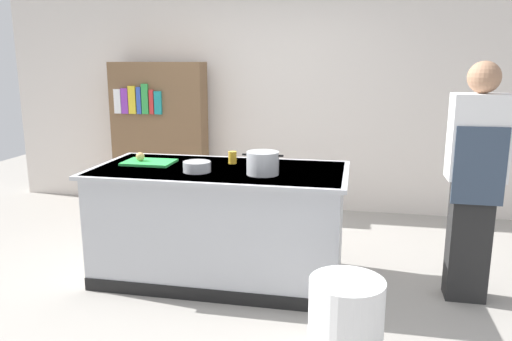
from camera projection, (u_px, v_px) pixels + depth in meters
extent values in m
plane|color=#9E9991|center=(221.00, 276.00, 4.07)|extent=(10.00, 10.00, 0.00)
cube|color=silver|center=(267.00, 80.00, 5.76)|extent=(6.40, 0.12, 3.00)
cube|color=#B7BABF|center=(220.00, 223.00, 3.98)|extent=(1.90, 0.90, 0.90)
cube|color=#B7BABF|center=(219.00, 170.00, 3.88)|extent=(1.98, 0.98, 0.03)
cube|color=black|center=(204.00, 295.00, 3.63)|extent=(1.90, 0.01, 0.10)
cube|color=green|center=(149.00, 162.00, 4.06)|extent=(0.40, 0.28, 0.02)
sphere|color=tan|center=(140.00, 157.00, 4.06)|extent=(0.07, 0.07, 0.07)
cylinder|color=#B7BABF|center=(263.00, 163.00, 3.66)|extent=(0.24, 0.24, 0.17)
cube|color=black|center=(245.00, 154.00, 3.67)|extent=(0.04, 0.02, 0.01)
cube|color=black|center=(281.00, 156.00, 3.62)|extent=(0.04, 0.02, 0.01)
cylinder|color=#B7BABF|center=(197.00, 167.00, 3.75)|extent=(0.21, 0.21, 0.08)
cylinder|color=yellow|center=(233.00, 157.00, 4.05)|extent=(0.07, 0.07, 0.10)
cylinder|color=white|center=(346.00, 324.00, 2.83)|extent=(0.43, 0.43, 0.53)
cube|color=#252525|center=(468.00, 240.00, 3.62)|extent=(0.28, 0.20, 0.90)
cube|color=white|center=(478.00, 137.00, 3.46)|extent=(0.38, 0.24, 0.60)
sphere|color=#A87A5B|center=(484.00, 77.00, 3.37)|extent=(0.22, 0.22, 0.22)
cube|color=#38475B|center=(480.00, 166.00, 3.37)|extent=(0.34, 0.02, 0.54)
cube|color=brown|center=(160.00, 136.00, 5.85)|extent=(1.10, 0.28, 1.70)
cube|color=white|center=(118.00, 101.00, 5.69)|extent=(0.08, 0.03, 0.27)
cube|color=purple|center=(125.00, 101.00, 5.67)|extent=(0.08, 0.03, 0.28)
cube|color=yellow|center=(132.00, 100.00, 5.65)|extent=(0.09, 0.03, 0.31)
cube|color=#3351B7|center=(139.00, 101.00, 5.64)|extent=(0.05, 0.03, 0.30)
cube|color=green|center=(145.00, 99.00, 5.62)|extent=(0.08, 0.03, 0.34)
cube|color=red|center=(152.00, 102.00, 5.61)|extent=(0.05, 0.03, 0.27)
cube|color=teal|center=(158.00, 103.00, 5.60)|extent=(0.08, 0.03, 0.26)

